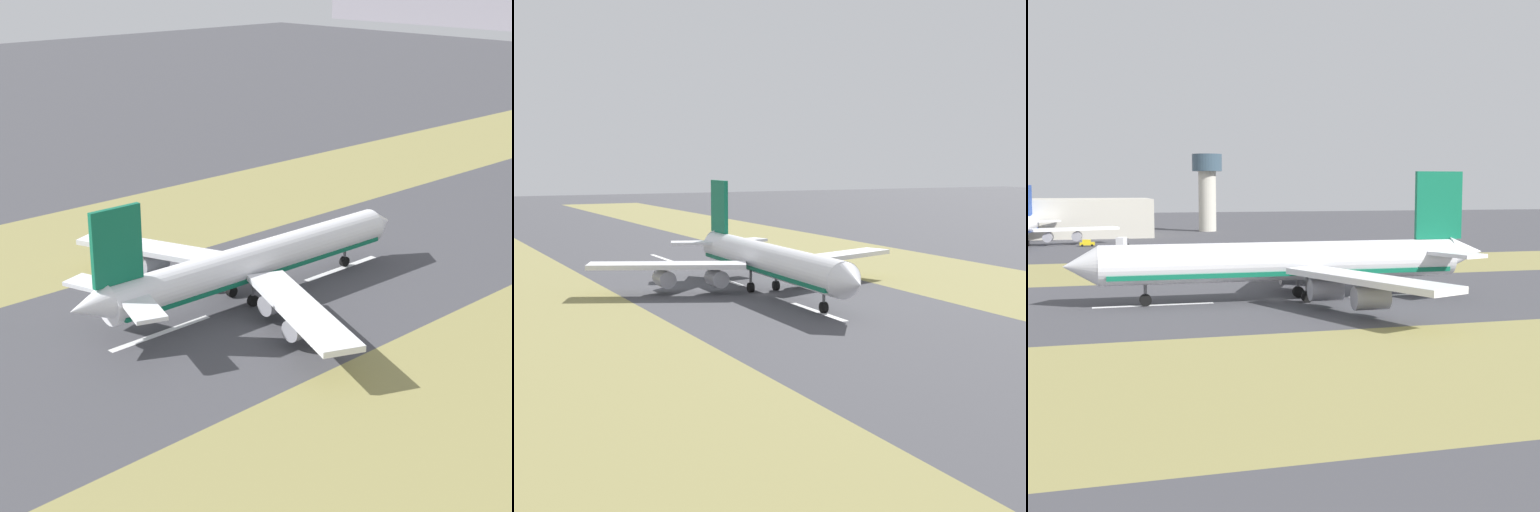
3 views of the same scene
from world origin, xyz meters
The scene contains 9 objects.
ground_plane centered at (0.00, 0.00, 0.00)m, with size 800.00×800.00×0.00m, color #424247.
grass_median_west centered at (-45.00, 0.00, 0.00)m, with size 40.00×600.00×0.01m, color olive.
grass_median_east centered at (45.00, 0.00, 0.00)m, with size 40.00×600.00×0.01m, color olive.
centreline_dash_mid centered at (0.00, -20.97, 0.01)m, with size 1.20×18.00×0.01m, color silver.
centreline_dash_far centered at (0.00, 19.03, 0.01)m, with size 1.20×18.00×0.01m, color silver.
airplane_main_jet centered at (-0.88, -2.88, 6.02)m, with size 64.12×67.10×20.20m.
control_tower centered at (178.27, -17.82, 19.06)m, with size 12.00×12.00×30.91m.
service_truck centered at (106.85, 18.99, 1.67)m, with size 6.39×4.10×3.10m.
apron_car centered at (114.28, 29.00, 1.00)m, with size 2.19×4.47×2.03m.
Camera 3 is at (-106.98, 27.98, 17.59)m, focal length 50.00 mm.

